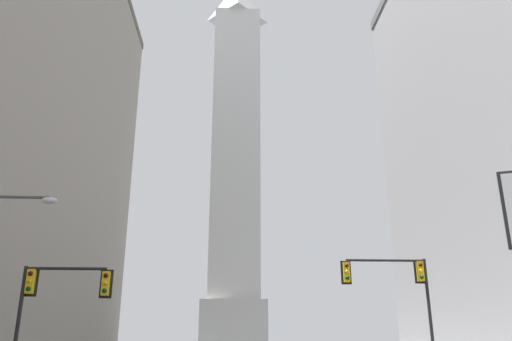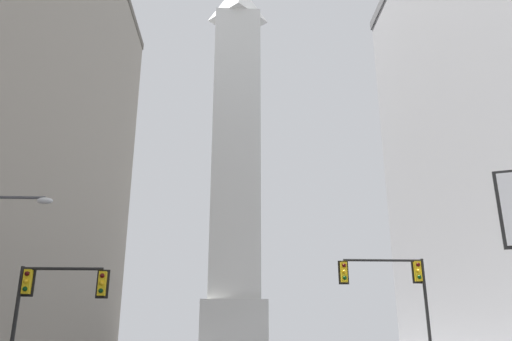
# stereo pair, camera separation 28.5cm
# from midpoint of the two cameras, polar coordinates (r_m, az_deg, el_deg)

# --- Properties ---
(obelisk) EXTENTS (9.48, 9.48, 63.62)m
(obelisk) POSITION_cam_midpoint_polar(r_m,az_deg,el_deg) (80.90, -2.44, 1.99)
(obelisk) COLOR silver
(obelisk) RESTS_ON ground_plane
(traffic_light_mid_right) EXTENTS (4.99, 0.51, 5.99)m
(traffic_light_mid_right) POSITION_cam_midpoint_polar(r_m,az_deg,el_deg) (29.67, 15.71, -12.41)
(traffic_light_mid_right) COLOR black
(traffic_light_mid_right) RESTS_ON ground_plane
(traffic_light_mid_left) EXTENTS (4.18, 0.52, 4.87)m
(traffic_light_mid_left) POSITION_cam_midpoint_polar(r_m,az_deg,el_deg) (25.30, -22.42, -12.78)
(traffic_light_mid_left) COLOR black
(traffic_light_mid_left) RESTS_ON ground_plane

